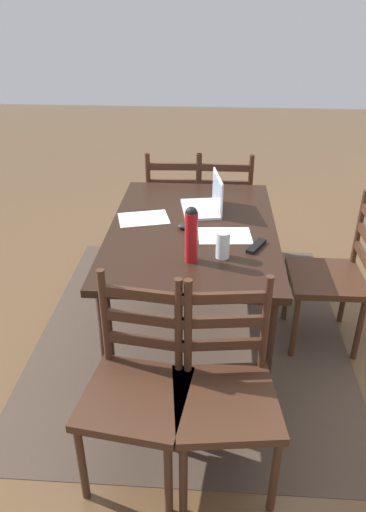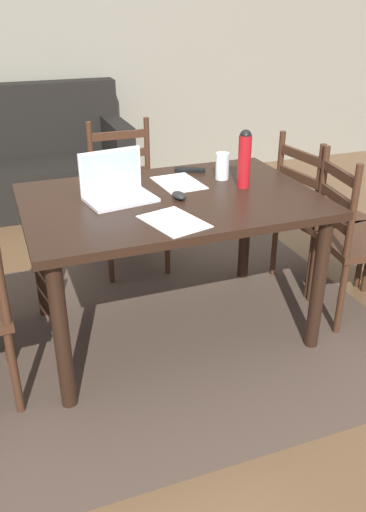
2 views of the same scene
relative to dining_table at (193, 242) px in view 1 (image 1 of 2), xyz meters
The scene contains 15 objects.
ground_plane 0.67m from the dining_table, ahead, with size 14.00×14.00×0.00m, color brown.
area_rug 0.67m from the dining_table, ahead, with size 2.30×1.96×0.01m, color #47382D.
dining_table is the anchor object (origin of this frame).
chair_far_head 0.88m from the dining_table, 90.01° to the left, with size 0.44×0.44×0.95m.
chair_right_far 1.04m from the dining_table, 10.65° to the left, with size 0.49×0.49×0.95m.
chair_left_near 1.04m from the dining_table, 169.19° to the right, with size 0.46×0.46×0.95m.
chair_left_far 1.04m from the dining_table, 169.08° to the left, with size 0.44×0.44×0.95m.
chair_right_near 1.04m from the dining_table, 10.59° to the right, with size 0.50×0.50×0.95m.
laptop 0.31m from the dining_table, 162.11° to the left, with size 0.35×0.27×0.23m.
water_bottle 0.47m from the dining_table, ahead, with size 0.07×0.07×0.30m.
drinking_glass 0.43m from the dining_table, 25.78° to the left, with size 0.07×0.07×0.14m, color silver.
computer_mouse 0.13m from the dining_table, 50.76° to the right, with size 0.06×0.10×0.03m, color black.
tv_remote 0.44m from the dining_table, 55.99° to the left, with size 0.04×0.17×0.02m, color black.
paper_stack_left 0.24m from the dining_table, 59.64° to the left, with size 0.21×0.30×0.00m, color white.
paper_stack_right 0.33m from the dining_table, 106.83° to the right, with size 0.21×0.30×0.00m, color white.
Camera 1 is at (2.53, 0.11, 1.98)m, focal length 33.63 mm.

